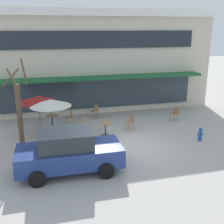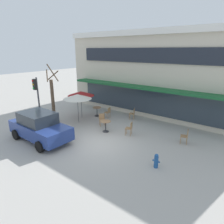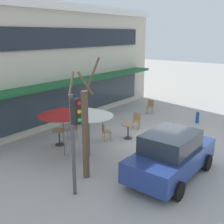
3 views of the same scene
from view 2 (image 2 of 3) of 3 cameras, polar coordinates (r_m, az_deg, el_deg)
ground_plane at (r=12.14m, az=-4.27°, el=-8.75°), size 80.00×80.00×0.00m
building_facade at (r=19.53m, az=15.85°, el=11.11°), size 16.31×9.10×6.85m
cafe_table_near_wall at (r=13.47m, az=-1.82°, el=-3.59°), size 0.70×0.70×0.76m
cafe_table_streetside at (r=16.69m, az=-4.31°, el=0.53°), size 0.70×0.70×0.76m
patio_umbrella_green_folded at (r=15.00m, az=-9.86°, el=4.36°), size 2.10×2.10×2.20m
patio_umbrella_cream_folded at (r=16.05m, az=-8.89°, el=5.26°), size 2.10×2.10×2.20m
cafe_chair_0 at (r=12.97m, az=5.09°, el=-4.46°), size 0.50×0.50×0.89m
cafe_chair_1 at (r=16.13m, az=-1.15°, el=0.02°), size 0.45×0.45×0.89m
cafe_chair_2 at (r=15.95m, az=5.97°, el=-0.27°), size 0.52×0.52×0.89m
cafe_chair_3 at (r=14.57m, az=-2.88°, el=-1.93°), size 0.56×0.56×0.89m
cafe_chair_4 at (r=12.55m, az=20.28°, el=-6.31°), size 0.50×0.50×0.89m
parked_sedan at (r=12.89m, az=-20.01°, el=-3.94°), size 4.22×2.05×1.76m
street_tree at (r=15.46m, az=-16.56°, el=3.61°), size 1.12×1.12×4.42m
traffic_light_pole at (r=15.97m, az=-20.75°, el=5.27°), size 0.26×0.44×3.40m
fire_hydrant at (r=9.86m, az=12.52°, el=-13.43°), size 0.36×0.20×0.71m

